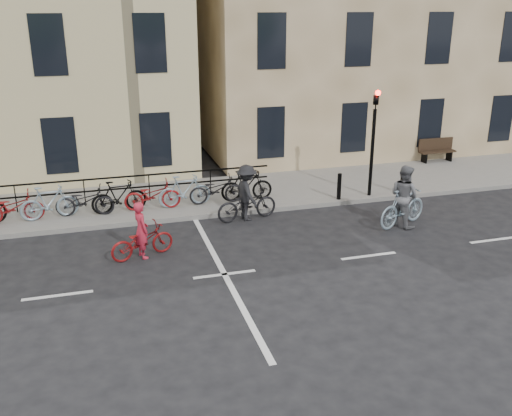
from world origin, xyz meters
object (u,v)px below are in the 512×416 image
object	(u,v)px
cyclist_pink	(142,238)
cyclist_grey	(403,202)
traffic_light	(374,130)
bench	(436,149)
cyclist_dark	(247,198)

from	to	relation	value
cyclist_pink	cyclist_grey	distance (m)	7.87
cyclist_pink	cyclist_grey	size ratio (longest dim) A/B	0.90
traffic_light	bench	size ratio (longest dim) A/B	2.44
traffic_light	cyclist_dark	bearing A→B (deg)	-171.06
traffic_light	cyclist_pink	bearing A→B (deg)	-161.57
traffic_light	cyclist_grey	bearing A→B (deg)	-94.37
bench	traffic_light	bearing A→B (deg)	-144.75
bench	cyclist_grey	distance (m)	7.77
traffic_light	bench	distance (m)	6.14
traffic_light	bench	xyz separation A→B (m)	(4.80, 3.39, -1.78)
traffic_light	cyclist_grey	world-z (taller)	traffic_light
traffic_light	cyclist_grey	xyz separation A→B (m)	(-0.20, -2.55, -1.68)
traffic_light	cyclist_pink	world-z (taller)	traffic_light
cyclist_pink	cyclist_dark	world-z (taller)	cyclist_dark
bench	cyclist_grey	bearing A→B (deg)	-130.03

